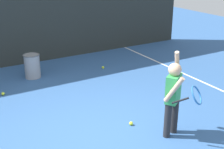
{
  "coord_description": "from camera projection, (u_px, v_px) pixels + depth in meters",
  "views": [
    {
      "loc": [
        -1.83,
        -3.78,
        2.69
      ],
      "look_at": [
        0.57,
        0.33,
        0.85
      ],
      "focal_mm": 49.73,
      "sensor_mm": 36.0,
      "label": 1
    }
  ],
  "objects": [
    {
      "name": "ground_plane",
      "position": [
        91.0,
        138.0,
        4.87
      ],
      "size": [
        20.0,
        20.0,
        0.0
      ],
      "primitive_type": "plane",
      "color": "#335B93"
    },
    {
      "name": "court_line_sideline",
      "position": [
        196.0,
        79.0,
        7.2
      ],
      "size": [
        0.05,
        9.0,
        0.0
      ],
      "primitive_type": "cube",
      "color": "white",
      "rests_on": "ground"
    },
    {
      "name": "tennis_player",
      "position": [
        174.0,
        93.0,
        4.7
      ],
      "size": [
        0.49,
        0.84,
        1.35
      ],
      "rotation": [
        0.0,
        0.0,
        0.58
      ],
      "color": "#232326",
      "rests_on": "ground"
    },
    {
      "name": "ball_hopper",
      "position": [
        32.0,
        66.0,
        7.2
      ],
      "size": [
        0.38,
        0.38,
        0.56
      ],
      "color": "gray",
      "rests_on": "ground"
    },
    {
      "name": "tennis_ball_0",
      "position": [
        103.0,
        67.0,
        7.85
      ],
      "size": [
        0.07,
        0.07,
        0.07
      ],
      "primitive_type": "sphere",
      "color": "#CCE033",
      "rests_on": "ground"
    },
    {
      "name": "tennis_ball_1",
      "position": [
        131.0,
        123.0,
        5.23
      ],
      "size": [
        0.07,
        0.07,
        0.07
      ],
      "primitive_type": "sphere",
      "color": "#CCE033",
      "rests_on": "ground"
    },
    {
      "name": "tennis_ball_3",
      "position": [
        3.0,
        94.0,
        6.36
      ],
      "size": [
        0.07,
        0.07,
        0.07
      ],
      "primitive_type": "sphere",
      "color": "#CCE033",
      "rests_on": "ground"
    },
    {
      "name": "tennis_ball_4",
      "position": [
        174.0,
        92.0,
        6.44
      ],
      "size": [
        0.07,
        0.07,
        0.07
      ],
      "primitive_type": "sphere",
      "color": "#CCE033",
      "rests_on": "ground"
    }
  ]
}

